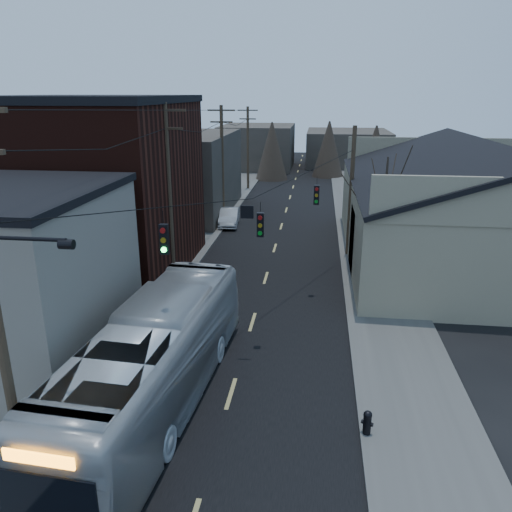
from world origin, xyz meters
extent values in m
cube|color=black|center=(0.00, 30.00, 0.01)|extent=(9.00, 110.00, 0.02)
cube|color=#474744|center=(-6.50, 30.00, 0.06)|extent=(4.00, 110.00, 0.12)
cube|color=#474744|center=(6.50, 30.00, 0.06)|extent=(4.00, 110.00, 0.12)
cube|color=gray|center=(-9.00, 9.00, 3.50)|extent=(8.00, 8.00, 7.00)
cube|color=black|center=(-10.00, 20.00, 5.00)|extent=(10.00, 12.00, 10.00)
cube|color=#38332C|center=(-9.50, 36.00, 3.50)|extent=(9.00, 14.00, 7.00)
cube|color=#7D715B|center=(13.00, 25.00, 2.50)|extent=(16.00, 20.00, 5.00)
cube|color=black|center=(9.00, 25.00, 6.30)|extent=(8.16, 20.60, 2.86)
cube|color=#38332C|center=(-6.00, 65.00, 3.00)|extent=(10.00, 12.00, 6.00)
cube|color=#38332C|center=(7.00, 70.00, 2.50)|extent=(12.00, 14.00, 5.00)
cone|color=black|center=(6.50, 20.00, 3.60)|extent=(0.40, 0.40, 7.20)
cylinder|color=#382B1E|center=(-5.00, 18.00, 5.00)|extent=(0.28, 0.28, 10.00)
cube|color=#382B1E|center=(-5.00, 18.00, 9.60)|extent=(2.20, 0.12, 0.12)
cylinder|color=#382B1E|center=(-5.00, 33.00, 4.75)|extent=(0.28, 0.28, 9.50)
cube|color=#382B1E|center=(-5.00, 33.00, 9.10)|extent=(2.20, 0.12, 0.12)
cylinder|color=#382B1E|center=(-5.00, 48.00, 4.50)|extent=(0.28, 0.28, 9.00)
cube|color=#382B1E|center=(-5.00, 48.00, 8.60)|extent=(2.20, 0.12, 0.12)
cylinder|color=#382B1E|center=(5.00, 25.00, 4.25)|extent=(0.28, 0.28, 8.50)
cube|color=black|center=(-2.00, 7.50, 5.95)|extent=(0.28, 0.20, 1.00)
cube|color=black|center=(0.60, 12.00, 5.35)|extent=(0.28, 0.20, 1.00)
cube|color=black|center=(2.80, 18.00, 5.45)|extent=(0.28, 0.20, 1.00)
imported|color=#A2A8AE|center=(-2.46, 6.97, 1.77)|extent=(3.85, 12.88, 3.54)
imported|color=#A6AAAE|center=(-4.30, 31.89, 0.70)|extent=(1.85, 4.34, 1.39)
cylinder|color=black|center=(4.70, 6.21, 0.44)|extent=(0.26, 0.26, 0.65)
sphere|color=black|center=(4.70, 6.21, 0.80)|extent=(0.28, 0.28, 0.28)
cylinder|color=black|center=(4.70, 6.21, 0.50)|extent=(0.40, 0.27, 0.13)
camera|label=1|loc=(2.86, -7.47, 10.47)|focal=35.00mm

